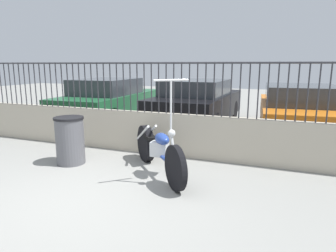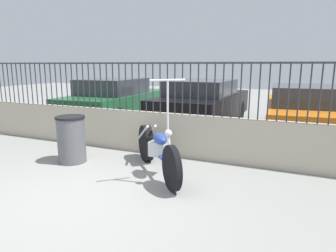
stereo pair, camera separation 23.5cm
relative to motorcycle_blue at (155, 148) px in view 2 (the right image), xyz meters
name	(u,v)px [view 2 (the right image)]	position (x,y,z in m)	size (l,w,h in m)	color
ground_plane	(77,197)	(-0.52, -1.38, -0.40)	(40.00, 40.00, 0.00)	gray
low_wall	(153,133)	(-0.52, 0.97, 0.02)	(9.29, 0.18, 0.84)	#B2A893
fence_railing	(153,81)	(-0.52, 0.97, 1.07)	(9.29, 0.04, 1.00)	#2D2D33
motorcycle_blue	(155,148)	(0.00, 0.00, 0.00)	(1.53, 1.66, 1.60)	black
trash_bin	(71,139)	(-1.63, -0.19, 0.04)	(0.53, 0.53, 0.87)	#56565B
car_green	(116,99)	(-3.29, 3.79, 0.29)	(1.93, 4.42, 1.35)	black
car_black	(203,103)	(-0.41, 3.99, 0.30)	(1.89, 4.25, 1.36)	black
car_orange	(305,110)	(2.33, 3.87, 0.26)	(2.19, 4.39, 1.29)	black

